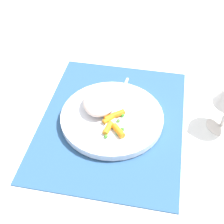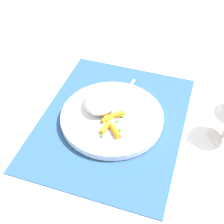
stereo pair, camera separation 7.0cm
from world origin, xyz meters
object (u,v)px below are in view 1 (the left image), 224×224
object	(u,v)px
plate	(112,117)
carrot_portion	(113,122)
rice_mound	(100,101)
fork	(115,108)

from	to	relation	value
plate	carrot_portion	distance (m)	0.03
rice_mound	carrot_portion	world-z (taller)	rice_mound
rice_mound	carrot_portion	xyz separation A→B (m)	(0.05, 0.04, -0.01)
plate	fork	xyz separation A→B (m)	(-0.02, 0.00, 0.01)
rice_mound	carrot_portion	size ratio (longest dim) A/B	1.22
plate	carrot_portion	xyz separation A→B (m)	(0.03, 0.01, 0.02)
plate	rice_mound	bearing A→B (deg)	-125.92
plate	fork	size ratio (longest dim) A/B	1.27
plate	rice_mound	world-z (taller)	rice_mound
rice_mound	fork	bearing A→B (deg)	85.14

